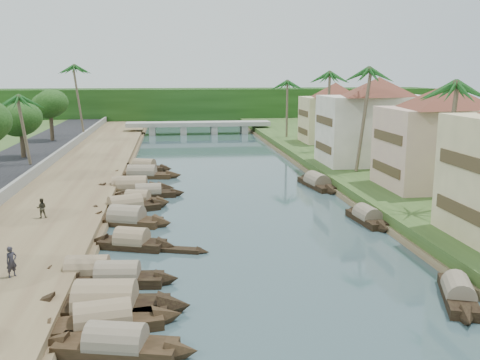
{
  "coord_description": "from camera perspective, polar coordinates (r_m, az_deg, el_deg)",
  "views": [
    {
      "loc": [
        -5.47,
        -33.1,
        11.98
      ],
      "look_at": [
        0.89,
        15.78,
        2.0
      ],
      "focal_mm": 40.0,
      "sensor_mm": 36.0,
      "label": 1
    }
  ],
  "objects": [
    {
      "name": "ground",
      "position": [
        35.63,
        1.87,
        -8.21
      ],
      "size": [
        220.0,
        220.0,
        0.0
      ],
      "primitive_type": "plane",
      "color": "#33484C",
      "rests_on": "ground"
    },
    {
      "name": "left_bank",
      "position": [
        55.36,
        -18.21,
        -1.21
      ],
      "size": [
        10.0,
        180.0,
        0.8
      ],
      "primitive_type": "cube",
      "color": "brown",
      "rests_on": "ground"
    },
    {
      "name": "right_bank",
      "position": [
        59.57,
        16.99,
        -0.08
      ],
      "size": [
        16.0,
        180.0,
        1.2
      ],
      "primitive_type": "cube",
      "color": "#2C451B",
      "rests_on": "ground"
    },
    {
      "name": "retaining_wall",
      "position": [
        56.12,
        -22.48,
        -0.36
      ],
      "size": [
        0.4,
        180.0,
        1.1
      ],
      "primitive_type": "cube",
      "color": "slate",
      "rests_on": "left_bank"
    },
    {
      "name": "treeline",
      "position": [
        133.45,
        -5.11,
        7.97
      ],
      "size": [
        120.0,
        14.0,
        8.0
      ],
      "color": "black",
      "rests_on": "ground"
    },
    {
      "name": "bridge",
      "position": [
        105.74,
        -4.44,
        5.84
      ],
      "size": [
        28.0,
        4.0,
        2.4
      ],
      "color": "gray",
      "rests_on": "ground"
    },
    {
      "name": "building_mid",
      "position": [
        53.86,
        20.91,
        4.46
      ],
      "size": [
        14.11,
        14.11,
        9.7
      ],
      "color": "tan",
      "rests_on": "right_bank"
    },
    {
      "name": "building_far",
      "position": [
        66.06,
        14.43,
        6.23
      ],
      "size": [
        15.59,
        15.59,
        10.2
      ],
      "color": "#EFE3D0",
      "rests_on": "right_bank"
    },
    {
      "name": "building_distant",
      "position": [
        85.22,
        10.06,
        7.16
      ],
      "size": [
        12.62,
        12.62,
        9.2
      ],
      "color": "beige",
      "rests_on": "right_bank"
    },
    {
      "name": "sampan_0",
      "position": [
        24.72,
        -13.06,
        -16.78
      ],
      "size": [
        7.53,
        3.22,
        1.98
      ],
      "rotation": [
        0.0,
        0.0,
        -0.24
      ],
      "color": "black",
      "rests_on": "ground"
    },
    {
      "name": "sampan_1",
      "position": [
        28.55,
        -14.13,
        -12.8
      ],
      "size": [
        9.04,
        2.98,
        2.59
      ],
      "rotation": [
        0.0,
        0.0,
        -0.11
      ],
      "color": "black",
      "rests_on": "ground"
    },
    {
      "name": "sampan_2",
      "position": [
        26.83,
        -14.39,
        -14.48
      ],
      "size": [
        7.9,
        2.73,
        2.07
      ],
      "rotation": [
        0.0,
        0.0,
        0.15
      ],
      "color": "black",
      "rests_on": "ground"
    },
    {
      "name": "sampan_3",
      "position": [
        31.88,
        -12.9,
        -10.14
      ],
      "size": [
        7.3,
        2.22,
        1.97
      ],
      "rotation": [
        0.0,
        0.0,
        -0.1
      ],
      "color": "black",
      "rests_on": "ground"
    },
    {
      "name": "sampan_4",
      "position": [
        33.04,
        -15.93,
        -9.51
      ],
      "size": [
        7.27,
        2.13,
        2.06
      ],
      "rotation": [
        0.0,
        0.0,
        -0.08
      ],
      "color": "black",
      "rests_on": "ground"
    },
    {
      "name": "sampan_5",
      "position": [
        37.97,
        -11.45,
        -6.53
      ],
      "size": [
        6.55,
        3.58,
        2.07
      ],
      "rotation": [
        0.0,
        0.0,
        -0.33
      ],
      "color": "black",
      "rests_on": "ground"
    },
    {
      "name": "sampan_6",
      "position": [
        43.75,
        -11.98,
        -4.13
      ],
      "size": [
        7.88,
        4.3,
        2.3
      ],
      "rotation": [
        0.0,
        0.0,
        -0.35
      ],
      "color": "black",
      "rests_on": "ground"
    },
    {
      "name": "sampan_7",
      "position": [
        47.66,
        -12.14,
        -2.86
      ],
      "size": [
        8.29,
        4.53,
        2.2
      ],
      "rotation": [
        0.0,
        0.0,
        0.37
      ],
      "color": "black",
      "rests_on": "ground"
    },
    {
      "name": "sampan_8",
      "position": [
        49.99,
        -10.85,
        -2.15
      ],
      "size": [
        6.36,
        2.95,
        1.96
      ],
      "rotation": [
        0.0,
        0.0,
        -0.25
      ],
      "color": "black",
      "rests_on": "ground"
    },
    {
      "name": "sampan_9",
      "position": [
        52.84,
        -9.74,
        -1.38
      ],
      "size": [
        7.34,
        1.78,
        1.89
      ],
      "rotation": [
        0.0,
        0.0,
        0.04
      ],
      "color": "black",
      "rests_on": "ground"
    },
    {
      "name": "sampan_10",
      "position": [
        55.9,
        -12.09,
        -0.75
      ],
      "size": [
        8.21,
        2.33,
        2.23
      ],
      "rotation": [
        0.0,
        0.0,
        0.07
      ],
      "color": "black",
      "rests_on": "ground"
    },
    {
      "name": "sampan_11",
      "position": [
        55.35,
        -11.46,
        -0.84
      ],
      "size": [
        8.96,
        2.5,
        2.51
      ],
      "rotation": [
        0.0,
        0.0,
        -0.05
      ],
      "color": "black",
      "rests_on": "ground"
    },
    {
      "name": "sampan_12",
      "position": [
        62.61,
        -10.41,
        0.61
      ],
      "size": [
        9.54,
        3.21,
        2.23
      ],
      "rotation": [
        0.0,
        0.0,
        -0.17
      ],
      "color": "black",
      "rests_on": "ground"
    },
    {
      "name": "sampan_13",
      "position": [
        67.4,
        -10.16,
        1.38
      ],
      "size": [
        7.49,
        4.26,
        2.07
      ],
      "rotation": [
        0.0,
        0.0,
        -0.39
      ],
      "color": "black",
      "rests_on": "ground"
    },
    {
      "name": "sampan_14",
      "position": [
        31.3,
        22.24,
        -11.16
      ],
      "size": [
        3.79,
        7.23,
        1.81
      ],
      "rotation": [
        0.0,
        0.0,
        1.21
      ],
      "color": "black",
      "rests_on": "ground"
    },
    {
      "name": "sampan_15",
      "position": [
        44.58,
        13.42,
        -3.92
      ],
      "size": [
        2.14,
        7.12,
        1.92
      ],
      "rotation": [
        0.0,
        0.0,
        1.67
      ],
      "color": "black",
      "rests_on": "ground"
    },
    {
      "name": "sampan_16",
      "position": [
        57.26,
        8.23,
        -0.33
      ],
      "size": [
        3.02,
        9.22,
        2.21
      ],
      "rotation": [
        0.0,
        0.0,
        1.72
      ],
      "color": "black",
      "rests_on": "ground"
    },
    {
      "name": "canoe_1",
      "position": [
        36.88,
        -6.93,
        -7.43
      ],
      "size": [
        4.82,
        2.2,
        0.78
      ],
      "rotation": [
        0.0,
        0.0,
        -0.31
      ],
      "color": "black",
      "rests_on": "ground"
    },
    {
      "name": "canoe_2",
      "position": [
        56.0,
        -11.23,
        -1.03
      ],
      "size": [
        5.0,
        2.27,
        0.73
      ],
      "rotation": [
        0.0,
        0.0,
        -0.32
      ],
      "color": "black",
      "rests_on": "ground"
    },
    {
      "name": "palm_1",
      "position": [
        44.57,
        21.68,
        9.24
      ],
      "size": [
        3.2,
        3.2,
        11.47
      ],
      "color": "brown",
      "rests_on": "ground"
    },
    {
      "name": "palm_2",
      "position": [
        59.5,
        12.95,
        11.18
      ],
      "size": [
        3.2,
        3.2,
        12.62
      ],
      "color": "brown",
      "rests_on": "ground"
    },
    {
      "name": "palm_3",
      "position": [
        74.63,
        9.48,
        10.98
      ],
      "size": [
        3.2,
        3.2,
        12.2
      ],
      "color": "brown",
      "rests_on": "ground"
    },
    {
      "name": "palm_6",
      "position": [
        66.28,
        -22.08,
        8.09
      ],
      "size": [
        3.2,
        3.2,
        9.37
      ],
      "color": "brown",
      "rests_on": "ground"
    },
    {
      "name": "palm_7",
      "position": [
        90.53,
        5.08,
        10.28
      ],
      "size": [
        3.2,
        3.2,
        10.77
      ],
      "color": "brown",
      "rests_on": "ground"
    },
    {
      "name": "palm_8",
      "position": [
        95.35,
        -16.83,
        11.39
      ],
      "size": [
        3.2,
        3.2,
        13.12
      ],
      "color": "brown",
      "rests_on": "ground"
    },
    {
      "name": "tree_4",
      "position": [
        72.45,
        -22.34,
        5.93
      ],
      "size": [
        4.71,
        4.71,
        6.7
      ],
      "color": "#463728",
      "rests_on": "ground"
    },
    {
      "name": "tree_5",
      "position": [
        89.02,
        -19.6,
        7.58
      ],
      "size": [
        4.96,
        4.96,
        7.74
      ],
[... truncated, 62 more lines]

